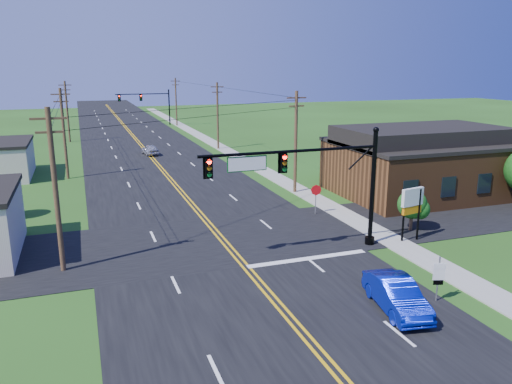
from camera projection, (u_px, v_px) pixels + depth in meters
name	position (u px, v px, depth m)	size (l,w,h in m)	color
ground	(293.00, 328.00, 21.60)	(260.00, 260.00, 0.00)	#204112
road_main	(144.00, 151.00, 67.29)	(16.00, 220.00, 0.04)	black
road_cross	(219.00, 240.00, 32.56)	(70.00, 10.00, 0.04)	black
sidewalk	(241.00, 158.00, 61.55)	(2.00, 160.00, 0.08)	gray
signal_mast_main	(308.00, 177.00, 29.16)	(11.30, 0.60, 7.48)	black
signal_mast_far	(146.00, 102.00, 95.05)	(10.98, 0.60, 7.48)	black
brick_building	(420.00, 168.00, 43.96)	(14.20, 11.20, 4.70)	#583319
utility_pole_left_a	(55.00, 188.00, 26.50)	(1.80, 0.28, 9.00)	#3C2C1B
utility_pole_left_b	(64.00, 132.00, 49.35)	(1.80, 0.28, 9.00)	#3C2C1B
utility_pole_left_c	(67.00, 110.00, 74.03)	(1.80, 0.28, 9.00)	#3C2C1B
utility_pole_right_a	(296.00, 140.00, 43.73)	(1.80, 0.28, 9.00)	#3C2C1B
utility_pole_right_b	(218.00, 115.00, 67.50)	(1.80, 0.28, 9.00)	#3C2C1B
utility_pole_right_c	(176.00, 101.00, 94.92)	(1.80, 0.28, 9.00)	#3C2C1B
tree_right_back	(336.00, 153.00, 49.92)	(3.00, 3.00, 4.10)	#3C2C1B
shrub_corner	(412.00, 205.00, 34.05)	(2.00, 2.00, 2.86)	#3C2C1B
blue_car	(396.00, 295.00, 22.96)	(1.59, 4.57, 1.51)	#07179B
distant_car	(150.00, 150.00, 63.87)	(1.54, 3.83, 1.30)	#AAAAAF
route_sign	(439.00, 276.00, 23.68)	(0.56, 0.21, 2.30)	slate
stop_sign	(316.00, 193.00, 37.79)	(0.83, 0.16, 2.34)	slate
pylon_sign	(412.00, 203.00, 31.74)	(1.73, 0.56, 3.53)	black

